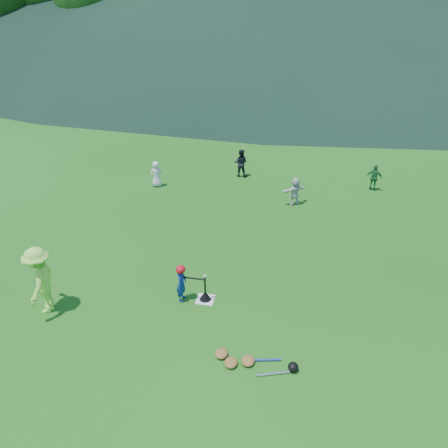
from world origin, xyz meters
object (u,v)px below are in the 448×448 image
(fielder_a, at_px, (156,174))
(batting_tee, at_px, (205,296))
(batter_child, at_px, (181,284))
(adult_coach, at_px, (41,280))
(fielder_d, at_px, (295,191))
(fielder_c, at_px, (374,178))
(home_plate, at_px, (205,299))
(fielder_b, at_px, (241,163))
(equipment_pile, at_px, (248,361))

(fielder_a, distance_m, batting_tee, 7.75)
(batter_child, height_order, adult_coach, adult_coach)
(fielder_d, bearing_deg, fielder_a, -43.88)
(fielder_c, xyz_separation_m, fielder_d, (-3.00, -1.92, -0.00))
(batting_tee, bearing_deg, home_plate, 0.00)
(adult_coach, relative_size, fielder_d, 1.68)
(fielder_d, bearing_deg, adult_coach, 14.87)
(batter_child, distance_m, adult_coach, 3.38)
(fielder_b, relative_size, batting_tee, 1.75)
(home_plate, distance_m, fielder_d, 6.50)
(equipment_pile, bearing_deg, fielder_c, 70.57)
(equipment_pile, bearing_deg, fielder_d, 86.17)
(fielder_b, relative_size, fielder_c, 1.13)
(fielder_d, height_order, equipment_pile, fielder_d)
(batter_child, bearing_deg, fielder_c, -31.01)
(fielder_d, distance_m, batting_tee, 6.49)
(batter_child, bearing_deg, batting_tee, -77.14)
(fielder_c, bearing_deg, fielder_b, 11.97)
(home_plate, relative_size, fielder_b, 0.38)
(adult_coach, distance_m, fielder_c, 12.70)
(batter_child, distance_m, fielder_b, 8.67)
(fielder_c, bearing_deg, fielder_a, 25.27)
(fielder_b, bearing_deg, home_plate, 95.18)
(fielder_a, bearing_deg, fielder_c, 165.76)
(fielder_b, relative_size, fielder_d, 1.14)
(home_plate, height_order, fielder_c, fielder_c)
(batter_child, height_order, fielder_b, fielder_b)
(adult_coach, height_order, batting_tee, adult_coach)
(fielder_b, xyz_separation_m, batting_tee, (0.46, -8.57, -0.47))
(home_plate, bearing_deg, fielder_a, 117.84)
(fielder_c, distance_m, fielder_d, 3.56)
(batting_tee, xyz_separation_m, equipment_pile, (1.39, -1.94, -0.06))
(adult_coach, bearing_deg, batter_child, 95.72)
(home_plate, xyz_separation_m, batter_child, (-0.59, -0.10, 0.49))
(adult_coach, height_order, fielder_d, adult_coach)
(adult_coach, relative_size, fielder_b, 1.48)
(fielder_b, distance_m, fielder_d, 3.38)
(fielder_b, bearing_deg, fielder_c, 177.17)
(fielder_c, bearing_deg, adult_coach, 63.53)
(batter_child, xyz_separation_m, fielder_c, (5.52, 8.21, 0.02))
(batter_child, distance_m, fielder_d, 6.78)
(batter_child, relative_size, fielder_a, 0.96)
(adult_coach, distance_m, fielder_a, 7.98)
(fielder_a, relative_size, fielder_d, 1.00)
(home_plate, distance_m, adult_coach, 4.04)
(batter_child, relative_size, batting_tee, 1.48)
(fielder_d, relative_size, batting_tee, 1.54)
(adult_coach, relative_size, batting_tee, 2.59)
(fielder_c, height_order, batting_tee, fielder_c)
(adult_coach, height_order, fielder_c, adult_coach)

